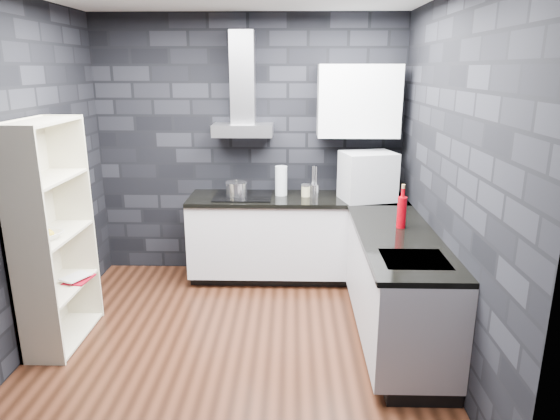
{
  "coord_description": "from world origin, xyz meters",
  "views": [
    {
      "loc": [
        0.46,
        -3.63,
        2.16
      ],
      "look_at": [
        0.35,
        0.45,
        1.0
      ],
      "focal_mm": 32.0,
      "sensor_mm": 36.0,
      "label": 1
    }
  ],
  "objects_px": {
    "bookshelf": "(53,236)",
    "glass_vase": "(281,181)",
    "appliance_garage": "(368,177)",
    "pot": "(237,190)",
    "storage_jar": "(306,191)",
    "utensil_crock": "(314,191)",
    "fruit_bowl": "(46,236)",
    "red_bottle": "(402,212)"
  },
  "relations": [
    {
      "from": "pot",
      "to": "glass_vase",
      "type": "xyz_separation_m",
      "value": [
        0.45,
        0.08,
        0.08
      ]
    },
    {
      "from": "utensil_crock",
      "to": "red_bottle",
      "type": "height_order",
      "value": "red_bottle"
    },
    {
      "from": "glass_vase",
      "to": "storage_jar",
      "type": "distance_m",
      "value": 0.27
    },
    {
      "from": "pot",
      "to": "utensil_crock",
      "type": "relative_size",
      "value": 1.63
    },
    {
      "from": "pot",
      "to": "bookshelf",
      "type": "distance_m",
      "value": 1.82
    },
    {
      "from": "storage_jar",
      "to": "bookshelf",
      "type": "relative_size",
      "value": 0.06
    },
    {
      "from": "bookshelf",
      "to": "fruit_bowl",
      "type": "xyz_separation_m",
      "value": [
        0.0,
        -0.11,
        0.04
      ]
    },
    {
      "from": "pot",
      "to": "storage_jar",
      "type": "bearing_deg",
      "value": 2.68
    },
    {
      "from": "storage_jar",
      "to": "appliance_garage",
      "type": "bearing_deg",
      "value": -10.35
    },
    {
      "from": "appliance_garage",
      "to": "bookshelf",
      "type": "height_order",
      "value": "bookshelf"
    },
    {
      "from": "glass_vase",
      "to": "bookshelf",
      "type": "bearing_deg",
      "value": -142.69
    },
    {
      "from": "storage_jar",
      "to": "bookshelf",
      "type": "bearing_deg",
      "value": -147.26
    },
    {
      "from": "appliance_garage",
      "to": "red_bottle",
      "type": "xyz_separation_m",
      "value": [
        0.15,
        -0.9,
        -0.1
      ]
    },
    {
      "from": "pot",
      "to": "red_bottle",
      "type": "height_order",
      "value": "red_bottle"
    },
    {
      "from": "appliance_garage",
      "to": "fruit_bowl",
      "type": "height_order",
      "value": "appliance_garage"
    },
    {
      "from": "storage_jar",
      "to": "red_bottle",
      "type": "relative_size",
      "value": 0.43
    },
    {
      "from": "pot",
      "to": "storage_jar",
      "type": "height_order",
      "value": "pot"
    },
    {
      "from": "bookshelf",
      "to": "fruit_bowl",
      "type": "distance_m",
      "value": 0.12
    },
    {
      "from": "storage_jar",
      "to": "pot",
      "type": "bearing_deg",
      "value": -177.32
    },
    {
      "from": "appliance_garage",
      "to": "storage_jar",
      "type": "bearing_deg",
      "value": 155.41
    },
    {
      "from": "storage_jar",
      "to": "bookshelf",
      "type": "distance_m",
      "value": 2.39
    },
    {
      "from": "glass_vase",
      "to": "bookshelf",
      "type": "relative_size",
      "value": 0.17
    },
    {
      "from": "pot",
      "to": "glass_vase",
      "type": "height_order",
      "value": "glass_vase"
    },
    {
      "from": "utensil_crock",
      "to": "fruit_bowl",
      "type": "xyz_separation_m",
      "value": [
        -2.09,
        -1.37,
        -0.03
      ]
    },
    {
      "from": "bookshelf",
      "to": "fruit_bowl",
      "type": "bearing_deg",
      "value": -103.14
    },
    {
      "from": "storage_jar",
      "to": "red_bottle",
      "type": "xyz_separation_m",
      "value": [
        0.76,
        -1.01,
        0.07
      ]
    },
    {
      "from": "bookshelf",
      "to": "fruit_bowl",
      "type": "height_order",
      "value": "bookshelf"
    },
    {
      "from": "glass_vase",
      "to": "utensil_crock",
      "type": "bearing_deg",
      "value": -12.79
    },
    {
      "from": "pot",
      "to": "appliance_garage",
      "type": "relative_size",
      "value": 0.43
    },
    {
      "from": "utensil_crock",
      "to": "bookshelf",
      "type": "bearing_deg",
      "value": -148.85
    },
    {
      "from": "fruit_bowl",
      "to": "red_bottle",
      "type": "bearing_deg",
      "value": 7.97
    },
    {
      "from": "pot",
      "to": "red_bottle",
      "type": "relative_size",
      "value": 0.83
    },
    {
      "from": "utensil_crock",
      "to": "fruit_bowl",
      "type": "bearing_deg",
      "value": -146.72
    },
    {
      "from": "appliance_garage",
      "to": "fruit_bowl",
      "type": "bearing_deg",
      "value": -167.95
    },
    {
      "from": "glass_vase",
      "to": "utensil_crock",
      "type": "xyz_separation_m",
      "value": [
        0.33,
        -0.08,
        -0.09
      ]
    },
    {
      "from": "utensil_crock",
      "to": "appliance_garage",
      "type": "height_order",
      "value": "appliance_garage"
    },
    {
      "from": "pot",
      "to": "bookshelf",
      "type": "xyz_separation_m",
      "value": [
        -1.31,
        -1.26,
        -0.07
      ]
    },
    {
      "from": "glass_vase",
      "to": "storage_jar",
      "type": "height_order",
      "value": "glass_vase"
    },
    {
      "from": "appliance_garage",
      "to": "red_bottle",
      "type": "distance_m",
      "value": 0.92
    },
    {
      "from": "glass_vase",
      "to": "red_bottle",
      "type": "bearing_deg",
      "value": -46.42
    },
    {
      "from": "bookshelf",
      "to": "glass_vase",
      "type": "bearing_deg",
      "value": 24.17
    },
    {
      "from": "storage_jar",
      "to": "appliance_garage",
      "type": "relative_size",
      "value": 0.22
    }
  ]
}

